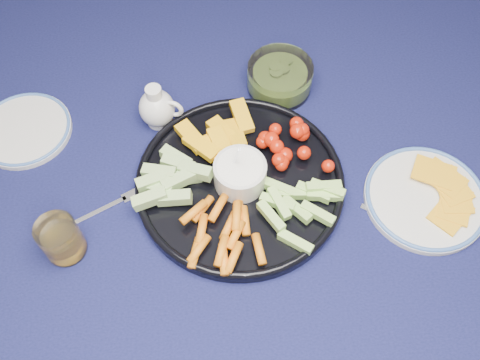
{
  "coord_description": "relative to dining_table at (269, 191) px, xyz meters",
  "views": [
    {
      "loc": [
        -0.09,
        -0.56,
        1.63
      ],
      "look_at": [
        -0.06,
        -0.04,
        0.77
      ],
      "focal_mm": 40.0,
      "sensor_mm": 36.0,
      "label": 1
    }
  ],
  "objects": [
    {
      "name": "creamer_pitcher",
      "position": [
        -0.22,
        0.13,
        0.13
      ],
      "size": [
        0.09,
        0.07,
        0.1
      ],
      "color": "white",
      "rests_on": "dining_table"
    },
    {
      "name": "dining_table",
      "position": [
        0.0,
        0.0,
        0.0
      ],
      "size": [
        1.67,
        1.07,
        0.75
      ],
      "color": "#542C1C",
      "rests_on": "ground"
    },
    {
      "name": "cheese_plate",
      "position": [
        0.28,
        -0.09,
        0.1
      ],
      "size": [
        0.23,
        0.23,
        0.03
      ],
      "color": "silver",
      "rests_on": "dining_table"
    },
    {
      "name": "fork_right",
      "position": [
        0.25,
        -0.15,
        0.09
      ],
      "size": [
        0.15,
        0.11,
        0.0
      ],
      "color": "silver",
      "rests_on": "dining_table"
    },
    {
      "name": "crudite_platter",
      "position": [
        -0.07,
        -0.04,
        0.11
      ],
      "size": [
        0.4,
        0.4,
        0.13
      ],
      "color": "black",
      "rests_on": "dining_table"
    },
    {
      "name": "pickle_bowl",
      "position": [
        0.04,
        0.21,
        0.12
      ],
      "size": [
        0.14,
        0.14,
        0.06
      ],
      "color": "white",
      "rests_on": "dining_table"
    },
    {
      "name": "side_plate_extra",
      "position": [
        -0.49,
        0.12,
        0.1
      ],
      "size": [
        0.19,
        0.19,
        0.02
      ],
      "color": "silver",
      "rests_on": "dining_table"
    },
    {
      "name": "juice_tumbler",
      "position": [
        -0.38,
        -0.15,
        0.12
      ],
      "size": [
        0.07,
        0.07,
        0.08
      ],
      "color": "white",
      "rests_on": "dining_table"
    },
    {
      "name": "fork_left",
      "position": [
        -0.31,
        -0.07,
        0.09
      ],
      "size": [
        0.14,
        0.08,
        0.0
      ],
      "color": "silver",
      "rests_on": "dining_table"
    }
  ]
}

